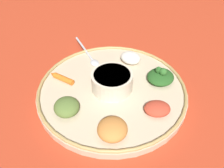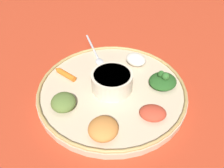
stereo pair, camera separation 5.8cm
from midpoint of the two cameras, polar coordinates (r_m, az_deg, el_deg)
The scene contains 11 objects.
ground_plane at distance 0.60m, azimuth 2.75°, elevation -2.45°, with size 2.40×2.40×0.00m, color #B7381E.
platter at distance 0.60m, azimuth 2.78°, elevation -1.84°, with size 0.39×0.39×0.02m, color #C6B293.
platter_rim at distance 0.59m, azimuth 2.82°, elevation -0.99°, with size 0.38×0.38×0.01m, color tan.
center_bowl at distance 0.57m, azimuth 2.89°, elevation 0.65°, with size 0.10×0.10×0.05m.
spoon at distance 0.71m, azimuth -1.70°, elevation 7.42°, with size 0.05×0.18×0.01m.
greens_pile at distance 0.61m, azimuth 15.26°, elevation 0.71°, with size 0.09×0.08×0.04m.
carrot_near_spoon at distance 0.63m, azimuth -9.17°, elevation 2.43°, with size 0.04×0.08×0.02m.
mound_rice_white at distance 0.67m, azimuth 8.47°, elevation 5.99°, with size 0.06×0.05×0.03m, color silver.
mound_berbere_red at distance 0.53m, azimuth 13.31°, elevation -7.23°, with size 0.06×0.05×0.03m, color #B73D28.
mound_squash at distance 0.49m, azimuth 1.30°, elevation -11.27°, with size 0.06×0.07×0.03m, color #C67A38.
mound_collards at distance 0.54m, azimuth -8.92°, elevation -4.93°, with size 0.06×0.06×0.03m, color #567033.
Camera 2 is at (-0.21, -0.38, 0.42)m, focal length 36.58 mm.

